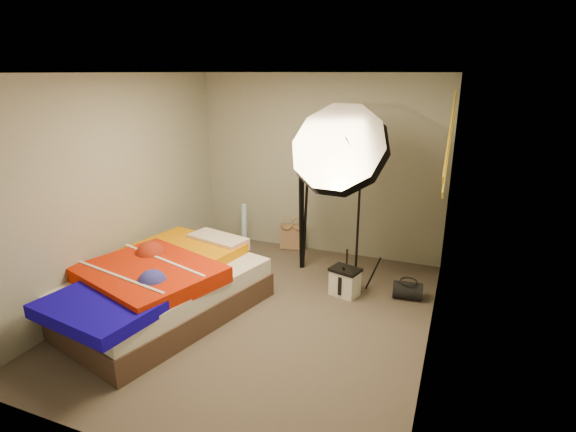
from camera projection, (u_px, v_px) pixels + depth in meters
The scene contains 15 objects.
floor at pixel (259, 314), 4.88m from camera, with size 4.00×4.00×0.00m, color brown.
ceiling at pixel (254, 73), 4.11m from camera, with size 4.00×4.00×0.00m, color silver.
wall_back at pixel (318, 166), 6.26m from camera, with size 3.50×3.50×0.00m, color #989C8D.
wall_front at pixel (115, 290), 2.72m from camera, with size 3.50×3.50×0.00m, color #989C8D.
wall_left at pixel (118, 188), 5.11m from camera, with size 4.00×4.00×0.00m, color #989C8D.
wall_right at pixel (440, 224), 3.88m from camera, with size 4.00×4.00×0.00m, color #989C8D.
tote_bag at pixel (293, 237), 6.62m from camera, with size 0.36×0.11×0.36m, color tan.
wrapping_roll at pixel (244, 228), 6.52m from camera, with size 0.08×0.08×0.69m, color #5D9ECF.
camera_case at pixel (345, 283), 5.25m from camera, with size 0.31×0.22×0.31m, color silver.
duffel_bag at pixel (408, 290), 5.18m from camera, with size 0.20×0.20×0.33m, color black.
wall_stripe_upper at pixel (450, 134), 4.20m from camera, with size 0.02×1.10×0.10m, color gold.
wall_stripe_lower at pixel (449, 151), 4.49m from camera, with size 0.02×1.10×0.10m, color gold.
bed at pixel (160, 287), 4.81m from camera, with size 1.95×2.50×0.62m.
photo_umbrella at pixel (341, 152), 4.95m from camera, with size 1.38×1.06×2.31m.
camera_tripod at pixel (302, 209), 5.79m from camera, with size 0.10×0.10×1.43m.
Camera 1 is at (1.88, -3.90, 2.51)m, focal length 28.00 mm.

